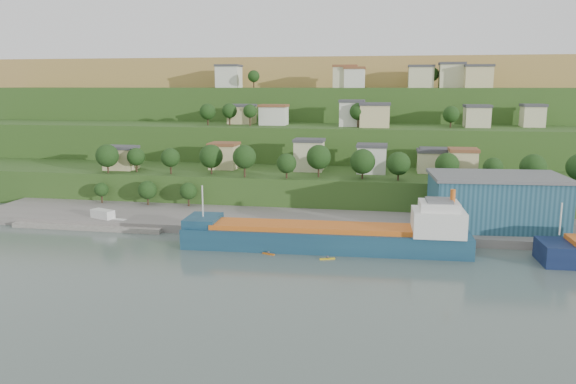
% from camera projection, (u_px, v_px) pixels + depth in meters
% --- Properties ---
extents(ground, '(500.00, 500.00, 0.00)m').
position_uv_depth(ground, '(291.00, 258.00, 118.06)').
color(ground, '#4D5D58').
rests_on(ground, ground).
extents(quay, '(220.00, 26.00, 4.00)m').
position_uv_depth(quay, '(388.00, 230.00, 141.63)').
color(quay, slate).
rests_on(quay, ground).
extents(pebble_beach, '(40.00, 18.00, 2.40)m').
position_uv_depth(pebble_beach, '(102.00, 223.00, 148.97)').
color(pebble_beach, slate).
rests_on(pebble_beach, ground).
extents(hillside, '(360.00, 211.28, 96.00)m').
position_uv_depth(hillside, '(349.00, 158.00, 281.16)').
color(hillside, '#284719').
rests_on(hillside, ground).
extents(cargo_ship_near, '(63.42, 12.40, 16.21)m').
position_uv_depth(cargo_ship_near, '(333.00, 238.00, 123.80)').
color(cargo_ship_near, '#122F47').
rests_on(cargo_ship_near, ground).
extents(warehouse, '(32.31, 21.23, 12.80)m').
position_uv_depth(warehouse, '(496.00, 201.00, 135.44)').
color(warehouse, '#1C4354').
rests_on(warehouse, quay).
extents(caravan, '(6.96, 4.84, 3.00)m').
position_uv_depth(caravan, '(103.00, 215.00, 145.24)').
color(caravan, silver).
rests_on(caravan, pebble_beach).
extents(dinghy, '(4.52, 2.46, 0.86)m').
position_uv_depth(dinghy, '(119.00, 221.00, 144.04)').
color(dinghy, silver).
rests_on(dinghy, pebble_beach).
extents(kayak_orange, '(2.91, 1.44, 0.73)m').
position_uv_depth(kayak_orange, '(268.00, 253.00, 120.79)').
color(kayak_orange, '#CE6312').
rests_on(kayak_orange, ground).
extents(kayak_yellow, '(3.26, 1.70, 0.82)m').
position_uv_depth(kayak_yellow, '(327.00, 258.00, 117.30)').
color(kayak_yellow, gold).
rests_on(kayak_yellow, ground).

